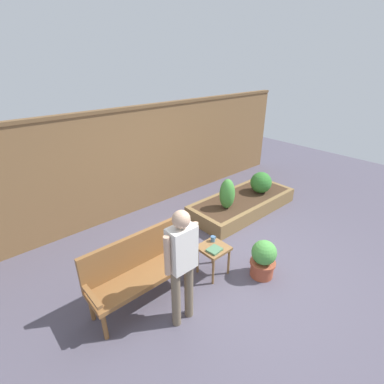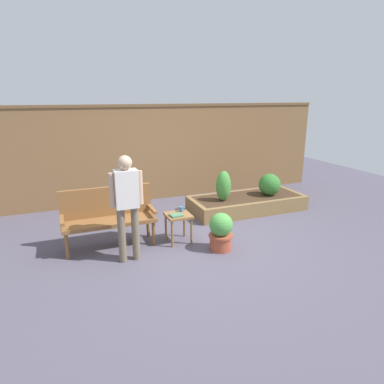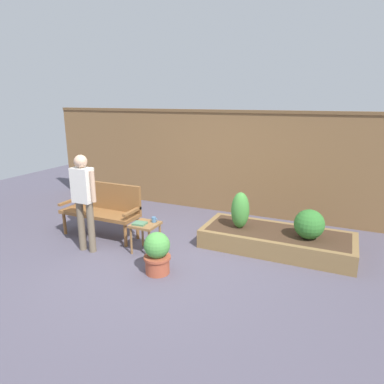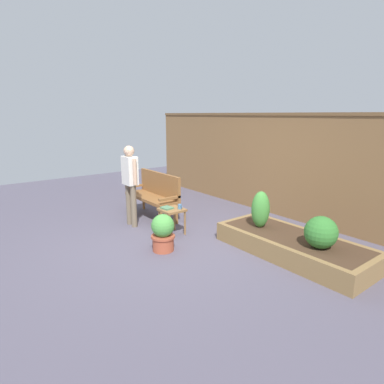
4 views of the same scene
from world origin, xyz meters
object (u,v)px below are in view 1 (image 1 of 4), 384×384
person_by_bench (182,260)px  cup_on_table (213,239)px  book_on_table (214,250)px  side_table (213,251)px  shrub_near_bench (227,194)px  potted_boxwood (263,259)px  shrub_far_corner (261,182)px  garden_bench (139,265)px

person_by_bench → cup_on_table: bearing=25.1°
book_on_table → side_table: bearing=45.8°
book_on_table → shrub_near_bench: (1.33, 0.97, 0.11)m
potted_boxwood → book_on_table: bearing=141.4°
shrub_near_bench → person_by_bench: size_ratio=0.39×
shrub_near_bench → shrub_far_corner: size_ratio=1.33×
side_table → potted_boxwood: (0.51, -0.53, -0.09)m
cup_on_table → shrub_far_corner: (2.27, 0.79, 0.01)m
cup_on_table → person_by_bench: person_by_bench is taller
side_table → person_by_bench: size_ratio=0.31×
side_table → shrub_far_corner: size_ratio=1.05×
garden_bench → person_by_bench: person_by_bench is taller
side_table → shrub_near_bench: shrub_near_bench is taller
potted_boxwood → person_by_bench: bearing=172.8°
cup_on_table → shrub_near_bench: (1.18, 0.79, 0.08)m
garden_bench → cup_on_table: (1.17, -0.20, -0.02)m
side_table → potted_boxwood: 0.74m
book_on_table → garden_bench: bearing=154.1°
side_table → person_by_bench: bearing=-158.3°
garden_bench → shrub_near_bench: garden_bench is taller
potted_boxwood → cup_on_table: bearing=123.5°
side_table → person_by_bench: 1.09m
cup_on_table → shrub_near_bench: size_ratio=0.17×
side_table → potted_boxwood: size_ratio=0.80×
garden_bench → side_table: bearing=-16.0°
garden_bench → shrub_near_bench: bearing=14.1°
cup_on_table → shrub_near_bench: bearing=33.8°
person_by_bench → garden_bench: bearing=106.1°
book_on_table → shrub_far_corner: bearing=16.3°
garden_bench → side_table: size_ratio=3.00×
side_table → book_on_table: size_ratio=2.45×
shrub_far_corner → side_table: bearing=-159.2°
person_by_bench → shrub_far_corner: bearing=21.0°
book_on_table → shrub_far_corner: (2.42, 0.97, 0.03)m
cup_on_table → potted_boxwood: (0.42, -0.63, -0.21)m
garden_bench → person_by_bench: bearing=-73.9°
shrub_near_bench → shrub_far_corner: 1.09m
potted_boxwood → shrub_far_corner: (1.85, 1.42, 0.22)m
shrub_near_bench → cup_on_table: bearing=-146.2°
potted_boxwood → shrub_far_corner: size_ratio=1.32×
garden_bench → side_table: 1.13m
garden_bench → shrub_far_corner: garden_bench is taller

